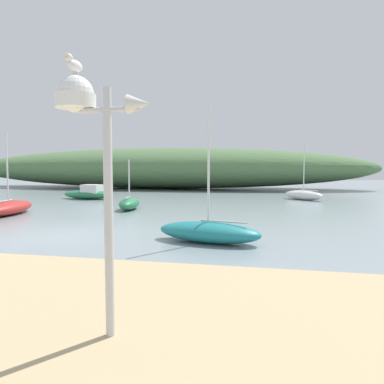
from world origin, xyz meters
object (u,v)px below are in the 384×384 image
seagull_on_radar (74,64)px  sailboat_inner_mooring (9,208)px  mast_structure (88,121)px  sailboat_far_left (208,232)px  sailboat_east_reach (129,203)px  sailboat_by_sandbar (303,195)px  motorboat_far_right (88,193)px

seagull_on_radar → sailboat_inner_mooring: size_ratio=0.08×
mast_structure → sailboat_inner_mooring: bearing=132.6°
mast_structure → sailboat_inner_mooring: sailboat_inner_mooring is taller
sailboat_far_left → mast_structure: bearing=-94.2°
sailboat_inner_mooring → sailboat_far_left: size_ratio=0.95×
seagull_on_radar → sailboat_east_reach: (-5.23, 15.05, -3.47)m
sailboat_inner_mooring → sailboat_east_reach: size_ratio=1.42×
sailboat_by_sandbar → sailboat_east_reach: sailboat_by_sandbar is taller
seagull_on_radar → sailboat_far_left: bearing=84.5°
seagull_on_radar → sailboat_by_sandbar: (5.40, 23.43, -3.45)m
seagull_on_radar → sailboat_far_left: 7.91m
seagull_on_radar → sailboat_by_sandbar: sailboat_by_sandbar is taller
sailboat_inner_mooring → sailboat_east_reach: sailboat_inner_mooring is taller
motorboat_far_right → sailboat_east_reach: (5.64, -5.76, -0.08)m
sailboat_inner_mooring → motorboat_far_right: 9.11m
seagull_on_radar → sailboat_by_sandbar: 24.29m
seagull_on_radar → sailboat_inner_mooring: sailboat_inner_mooring is taller
mast_structure → sailboat_far_left: sailboat_far_left is taller
mast_structure → sailboat_by_sandbar: bearing=77.4°
seagull_on_radar → motorboat_far_right: bearing=117.6°
sailboat_inner_mooring → sailboat_by_sandbar: 19.81m
seagull_on_radar → sailboat_far_left: size_ratio=0.08×
mast_structure → seagull_on_radar: (-0.17, -0.02, 0.74)m
motorboat_far_right → sailboat_far_left: bearing=-49.9°
seagull_on_radar → sailboat_east_reach: bearing=109.2°
seagull_on_radar → sailboat_by_sandbar: bearing=77.0°
sailboat_inner_mooring → sailboat_by_sandbar: bearing=36.3°
sailboat_by_sandbar → motorboat_far_right: 16.47m
sailboat_inner_mooring → sailboat_by_sandbar: size_ratio=1.03×
motorboat_far_right → sailboat_far_left: (11.55, -13.74, -0.09)m
mast_structure → sailboat_by_sandbar: size_ratio=0.84×
seagull_on_radar → motorboat_far_right: size_ratio=0.09×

